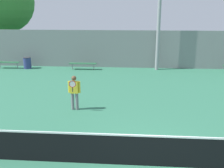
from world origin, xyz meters
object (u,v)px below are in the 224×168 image
tennis_net (153,151)px  tree_green_broad (4,2)px  bench_adjacent_court (83,64)px  tennis_player (74,91)px  trash_bin (27,63)px  bench_courtside_near (8,63)px

tennis_net → tree_green_broad: tree_green_broad is taller
bench_adjacent_court → tennis_player: bearing=-82.1°
tennis_net → trash_bin: bearing=124.8°
trash_bin → tree_green_broad: bearing=128.6°
tennis_net → tree_green_broad: bearing=125.8°
bench_courtside_near → trash_bin: (1.49, 0.07, -0.01)m
tennis_player → tree_green_broad: bearing=128.3°
tennis_player → bench_adjacent_court: (-1.15, 8.26, -0.45)m
tree_green_broad → tennis_player: bearing=-54.6°
tennis_net → bench_adjacent_court: (-4.38, 12.56, -0.05)m
bench_adjacent_court → tennis_net: bearing=-70.8°
bench_courtside_near → bench_adjacent_court: 5.89m
tennis_player → trash_bin: 10.02m
tennis_player → tree_green_broad: size_ratio=0.21×
tennis_player → tennis_net: bearing=-50.2°
bench_adjacent_court → trash_bin: trash_bin is taller
tennis_net → bench_adjacent_court: 13.30m
bench_courtside_near → tennis_player: bearing=-49.6°
tree_green_broad → bench_adjacent_court: bearing=-29.5°
trash_bin → bench_adjacent_court: bearing=-0.9°
tennis_player → bench_courtside_near: (-7.04, 8.26, -0.45)m
tennis_net → tree_green_broad: (-12.28, 17.02, 4.55)m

